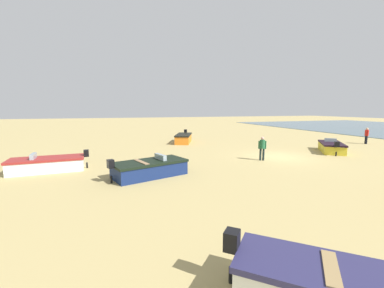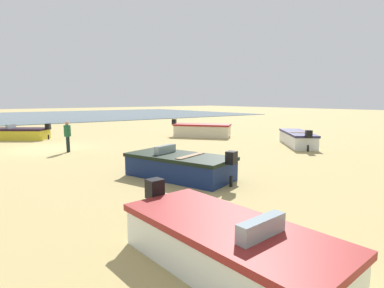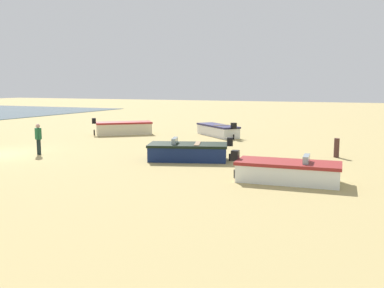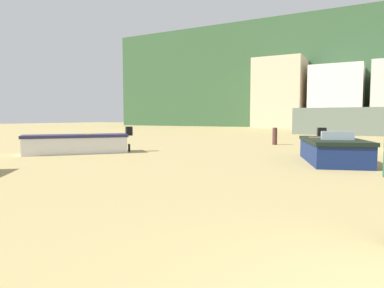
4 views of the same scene
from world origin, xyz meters
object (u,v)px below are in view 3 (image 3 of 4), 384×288
(boat_white_4, at_px, (288,171))
(boat_white_5, at_px, (218,130))
(mooring_post_near_water, at_px, (337,148))
(beach_walker_distant, at_px, (38,137))
(boat_cream_0, at_px, (124,128))
(boat_navy_1, at_px, (188,152))

(boat_white_4, xyz_separation_m, boat_white_5, (-12.74, -7.41, 0.01))
(boat_white_5, distance_m, mooring_post_near_water, 10.62)
(boat_white_5, bearing_deg, boat_white_4, -108.12)
(boat_white_4, height_order, beach_walker_distant, beach_walker_distant)
(boat_cream_0, bearing_deg, boat_white_5, 66.27)
(mooring_post_near_water, bearing_deg, boat_white_5, -125.85)
(boat_navy_1, relative_size, boat_white_5, 1.03)
(boat_cream_0, height_order, mooring_post_near_water, boat_cream_0)
(boat_navy_1, relative_size, beach_walker_distant, 2.57)
(boat_white_4, relative_size, boat_white_5, 1.02)
(boat_cream_0, xyz_separation_m, boat_white_4, (10.94, 14.16, -0.07))
(boat_cream_0, distance_m, beach_walker_distant, 9.79)
(boat_white_4, height_order, mooring_post_near_water, boat_white_4)
(boat_white_4, relative_size, beach_walker_distant, 2.55)
(mooring_post_near_water, bearing_deg, boat_white_4, -10.43)
(boat_cream_0, relative_size, beach_walker_distant, 2.57)
(boat_cream_0, relative_size, boat_white_5, 1.03)
(boat_white_5, relative_size, mooring_post_near_water, 4.20)
(mooring_post_near_water, bearing_deg, boat_navy_1, -60.22)
(boat_navy_1, bearing_deg, boat_white_4, -135.85)
(boat_navy_1, xyz_separation_m, boat_white_5, (-9.95, -2.09, -0.01))
(boat_navy_1, height_order, mooring_post_near_water, boat_navy_1)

